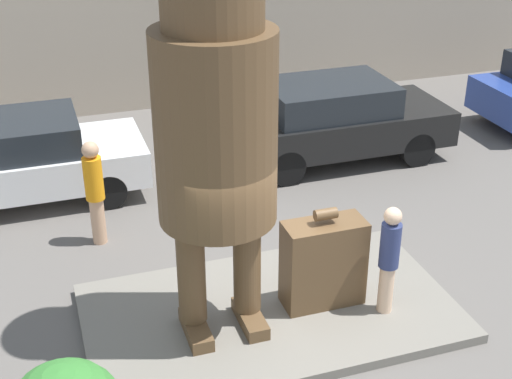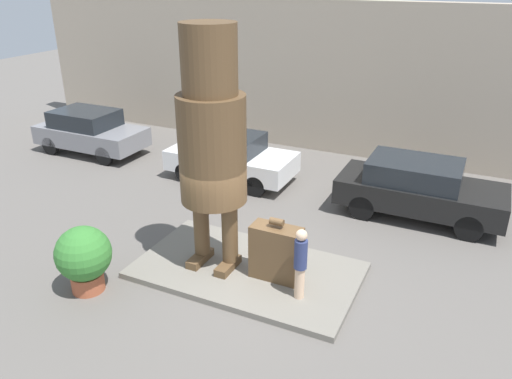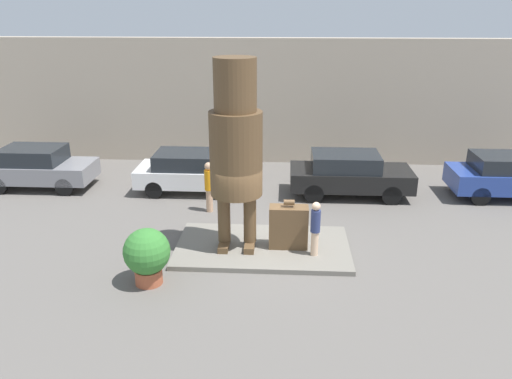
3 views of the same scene
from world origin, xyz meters
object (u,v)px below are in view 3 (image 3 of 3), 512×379
tourist (315,226)px  worker_hivis (209,185)px  giant_suitcase (289,227)px  parked_car_black (349,173)px  parked_car_grey (38,167)px  parked_car_white (190,171)px  statue_figure (236,142)px  parked_car_blue (511,175)px  planter_pot (147,254)px

tourist → worker_hivis: (-3.42, 3.28, -0.04)m
giant_suitcase → parked_car_black: bearing=64.4°
tourist → parked_car_grey: size_ratio=0.38×
worker_hivis → parked_car_white: bearing=117.2°
tourist → giant_suitcase: bearing=147.6°
tourist → statue_figure: bearing=169.5°
statue_figure → parked_car_blue: (9.61, 4.86, -2.40)m
parked_car_black → worker_hivis: size_ratio=2.52×
statue_figure → worker_hivis: size_ratio=3.02×
planter_pot → parked_car_black: bearing=49.0°
giant_suitcase → parked_car_white: size_ratio=0.35×
giant_suitcase → worker_hivis: (-2.70, 2.82, 0.20)m
tourist → planter_pot: tourist is taller
giant_suitcase → planter_pot: (-3.56, -2.00, 0.06)m
worker_hivis → statue_figure: bearing=-66.9°
parked_car_white → planter_pot: 6.79m
parked_car_grey → parked_car_black: (11.91, -0.18, 0.02)m
parked_car_grey → worker_hivis: 7.26m
tourist → worker_hivis: 4.74m
parked_car_white → parked_car_blue: bearing=0.0°
parked_car_white → tourist: bearing=-49.8°
parked_car_white → parked_car_blue: (11.85, 0.01, 0.05)m
giant_suitcase → parked_car_grey: parked_car_grey is taller
giant_suitcase → parked_car_black: (2.24, 4.68, 0.09)m
tourist → parked_car_white: 6.88m
tourist → planter_pot: bearing=-160.3°
planter_pot → giant_suitcase: bearing=29.3°
giant_suitcase → parked_car_blue: size_ratio=0.33×
parked_car_black → planter_pot: parked_car_black is taller
planter_pot → worker_hivis: worker_hivis is taller
parked_car_white → parked_car_black: size_ratio=0.92×
parked_car_grey → tourist: bearing=-27.1°
parked_car_white → parked_car_blue: 11.85m
parked_car_blue → worker_hivis: 11.02m
giant_suitcase → parked_car_white: bearing=127.7°
parked_car_white → worker_hivis: size_ratio=2.32×
statue_figure → parked_car_black: size_ratio=1.20×
parked_car_white → parked_car_black: bearing=-1.1°
statue_figure → worker_hivis: statue_figure is taller
giant_suitcase → worker_hivis: worker_hivis is taller
parked_car_black → parked_car_grey: bearing=179.1°
giant_suitcase → parked_car_grey: bearing=153.3°
parked_car_grey → statue_figure: bearing=-31.0°
statue_figure → parked_car_black: 6.48m
tourist → worker_hivis: worker_hivis is taller
tourist → parked_car_black: size_ratio=0.35×
parked_car_blue → tourist: bearing=-144.6°
worker_hivis → parked_car_blue: bearing=10.4°
statue_figure → parked_car_blue: statue_figure is taller
tourist → parked_car_grey: 11.68m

